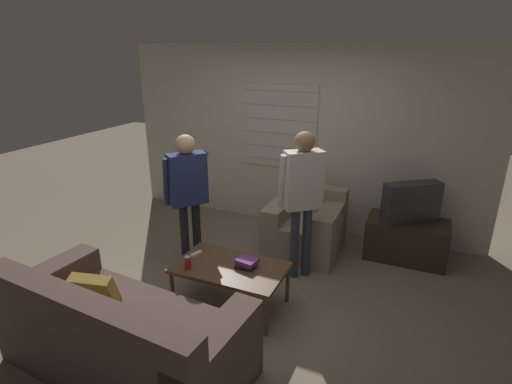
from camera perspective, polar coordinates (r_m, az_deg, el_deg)
The scene contains 12 objects.
ground_plane at distance 4.45m, azimuth -3.34°, elevation -14.13°, with size 16.00×16.00×0.00m, color #7F705B.
wall_back at distance 5.70m, azimuth 5.68°, elevation 7.57°, with size 5.20×0.08×2.55m.
couch_blue at distance 3.53m, azimuth -18.75°, elevation -18.93°, with size 2.07×1.07×0.88m.
armchair_beige at distance 5.17m, azimuth 7.11°, elevation -4.93°, with size 0.88×0.89×0.78m.
coffee_table at distance 4.05m, azimuth -3.70°, elevation -10.98°, with size 1.09×0.65×0.45m.
tv_stand at distance 5.31m, azimuth 20.65°, elevation -6.39°, with size 0.95×0.52×0.50m.
tv at distance 5.12m, azimuth 21.30°, elevation -1.38°, with size 0.67×0.57×0.49m.
person_left_standing at distance 4.62m, azimuth -9.75°, elevation 0.98°, with size 0.48×0.74×1.60m.
person_right_standing at distance 4.32m, azimuth 6.65°, elevation 0.60°, with size 0.50×0.81×1.68m.
book_stack at distance 3.99m, azimuth -1.38°, elevation -10.09°, with size 0.22×0.20×0.08m.
soda_can at distance 4.01m, azimuth -9.71°, elevation -9.89°, with size 0.07×0.07×0.13m.
spare_remote at distance 4.26m, azimuth -8.51°, elevation -8.70°, with size 0.08×0.14×0.02m.
Camera 1 is at (1.71, -3.27, 2.48)m, focal length 28.00 mm.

